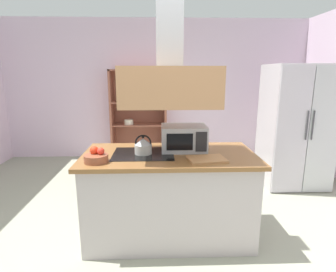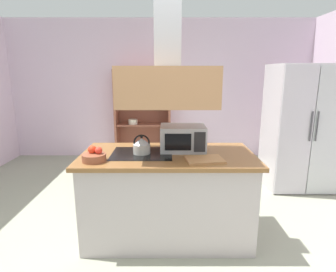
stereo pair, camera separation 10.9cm
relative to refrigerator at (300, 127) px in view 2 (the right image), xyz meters
name	(u,v)px [view 2 (the right image)]	position (x,y,z in m)	size (l,w,h in m)	color
ground_plane	(153,238)	(-2.10, -1.40, -0.90)	(7.80, 7.80, 0.00)	#999D87
wall_back	(160,90)	(-2.10, 1.60, 0.45)	(6.00, 0.12, 2.70)	silver
kitchen_island	(168,195)	(-1.94, -1.33, -0.45)	(1.72, 0.87, 0.90)	#B9AFAD
range_hood	(168,72)	(-1.94, -1.33, 0.79)	(0.90, 0.70, 1.32)	tan
refrigerator	(300,127)	(0.00, 0.00, 0.00)	(0.90, 0.77, 1.81)	#C0BABE
dish_cabinet	(143,120)	(-2.43, 1.39, -0.13)	(1.07, 0.40, 1.75)	brown
kettle	(142,146)	(-2.20, -1.33, 0.08)	(0.17, 0.17, 0.19)	beige
cutting_board	(205,159)	(-1.60, -1.54, 0.00)	(0.34, 0.24, 0.02)	#B57E4D
microwave	(183,138)	(-1.79, -1.20, 0.13)	(0.46, 0.35, 0.26)	#B7BABF
fruit_bowl	(95,156)	(-2.61, -1.56, 0.04)	(0.22, 0.22, 0.14)	brown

